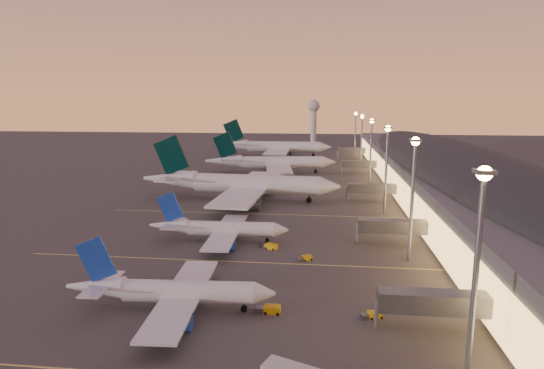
% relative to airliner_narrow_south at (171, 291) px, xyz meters
% --- Properties ---
extents(ground, '(700.00, 700.00, 0.00)m').
position_rel_airliner_narrow_south_xyz_m(ground, '(6.08, 27.73, -3.13)').
color(ground, '#3E3C39').
extents(airliner_narrow_south, '(33.89, 30.29, 12.11)m').
position_rel_airliner_narrow_south_xyz_m(airliner_narrow_south, '(0.00, 0.00, 0.00)').
color(airliner_narrow_south, silver).
rests_on(airliner_narrow_south, ground).
extents(airliner_narrow_north, '(33.32, 29.70, 11.93)m').
position_rel_airliner_narrow_south_xyz_m(airliner_narrow_north, '(-0.46, 35.89, -0.05)').
color(airliner_narrow_north, silver).
rests_on(airliner_narrow_north, ground).
extents(airliner_wide_near, '(67.25, 61.34, 21.52)m').
position_rel_airliner_narrow_south_xyz_m(airliner_wide_near, '(-3.76, 80.38, 2.41)').
color(airliner_wide_near, silver).
rests_on(airliner_wide_near, ground).
extents(airliner_wide_mid, '(59.24, 54.39, 18.96)m').
position_rel_airliner_narrow_south_xyz_m(airliner_wide_mid, '(0.25, 137.13, 1.75)').
color(airliner_wide_mid, silver).
rests_on(airliner_wide_mid, ground).
extents(airliner_wide_far, '(67.50, 61.18, 21.68)m').
position_rel_airliner_narrow_south_xyz_m(airliner_wide_far, '(-5.37, 198.65, 2.45)').
color(airliner_wide_far, silver).
rests_on(airliner_wide_far, ground).
extents(terminal_building, '(56.35, 255.00, 17.46)m').
position_rel_airliner_narrow_south_xyz_m(terminal_building, '(67.91, 100.20, 5.65)').
color(terminal_building, '#535358').
rests_on(terminal_building, ground).
extents(light_masts, '(2.20, 217.20, 25.90)m').
position_rel_airliner_narrow_south_xyz_m(light_masts, '(42.08, 92.73, 14.42)').
color(light_masts, gray).
rests_on(light_masts, ground).
extents(radar_tower, '(9.00, 9.00, 32.50)m').
position_rel_airliner_narrow_south_xyz_m(radar_tower, '(16.08, 287.73, 18.74)').
color(radar_tower, silver).
rests_on(radar_tower, ground).
extents(lane_markings, '(90.00, 180.36, 0.00)m').
position_rel_airliner_narrow_south_xyz_m(lane_markings, '(6.08, 67.73, -3.12)').
color(lane_markings, '#D8C659').
rests_on(lane_markings, ground).
extents(baggage_tug_a, '(4.01, 1.87, 1.18)m').
position_rel_airliner_narrow_south_xyz_m(baggage_tug_a, '(15.74, 0.78, -2.59)').
color(baggage_tug_a, gold).
rests_on(baggage_tug_a, ground).
extents(baggage_tug_b, '(3.58, 2.33, 0.99)m').
position_rel_airliner_narrow_south_xyz_m(baggage_tug_b, '(31.81, 0.84, -2.68)').
color(baggage_tug_b, gold).
rests_on(baggage_tug_b, ground).
extents(baggage_tug_c, '(4.29, 3.11, 1.20)m').
position_rel_airliner_narrow_south_xyz_m(baggage_tug_c, '(12.09, 31.86, -2.59)').
color(baggage_tug_c, gold).
rests_on(baggage_tug_c, ground).
extents(baggage_tug_d, '(3.35, 2.94, 0.97)m').
position_rel_airliner_narrow_south_xyz_m(baggage_tug_d, '(20.40, 25.17, -2.69)').
color(baggage_tug_d, gold).
rests_on(baggage_tug_d, ground).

